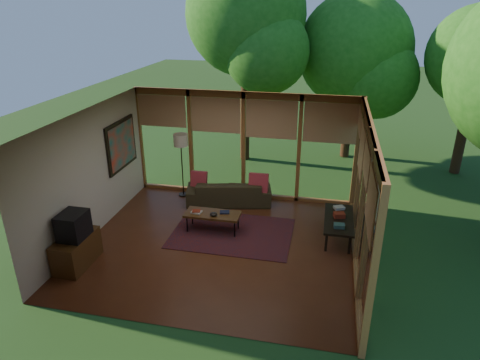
% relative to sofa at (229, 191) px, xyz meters
% --- Properties ---
extents(floor, '(5.50, 5.50, 0.00)m').
position_rel_sofa_xyz_m(floor, '(0.27, -2.00, -0.30)').
color(floor, '#5C2D18').
rests_on(floor, ground).
extents(ceiling, '(5.50, 5.50, 0.00)m').
position_rel_sofa_xyz_m(ceiling, '(0.27, -2.00, 2.40)').
color(ceiling, silver).
rests_on(ceiling, ground).
extents(wall_left, '(0.04, 5.00, 2.70)m').
position_rel_sofa_xyz_m(wall_left, '(-2.48, -2.00, 1.05)').
color(wall_left, beige).
rests_on(wall_left, ground).
extents(wall_front, '(5.50, 0.04, 2.70)m').
position_rel_sofa_xyz_m(wall_front, '(0.27, -4.50, 1.05)').
color(wall_front, beige).
rests_on(wall_front, ground).
extents(window_wall_back, '(5.50, 0.12, 2.70)m').
position_rel_sofa_xyz_m(window_wall_back, '(0.27, 0.50, 1.05)').
color(window_wall_back, '#99602F').
rests_on(window_wall_back, ground).
extents(window_wall_right, '(0.12, 5.00, 2.70)m').
position_rel_sofa_xyz_m(window_wall_right, '(3.02, -2.00, 1.05)').
color(window_wall_right, '#99602F').
rests_on(window_wall_right, ground).
extents(tree_nw, '(3.43, 3.43, 6.02)m').
position_rel_sofa_xyz_m(tree_nw, '(-0.26, 3.32, 3.99)').
color(tree_nw, '#3D2616').
rests_on(tree_nw, ground).
extents(tree_ne, '(3.38, 3.38, 5.00)m').
position_rel_sofa_xyz_m(tree_ne, '(2.87, 4.24, 3.00)').
color(tree_ne, '#3D2616').
rests_on(tree_ne, ground).
extents(tree_far, '(2.69, 2.69, 4.66)m').
position_rel_sofa_xyz_m(tree_far, '(6.03, 3.38, 3.00)').
color(tree_far, '#3D2616').
rests_on(tree_far, ground).
extents(rug, '(2.57, 1.82, 0.01)m').
position_rel_sofa_xyz_m(rug, '(0.43, -1.48, -0.30)').
color(rug, maroon).
rests_on(rug, floor).
extents(sofa, '(2.20, 1.24, 0.60)m').
position_rel_sofa_xyz_m(sofa, '(0.00, 0.00, 0.00)').
color(sofa, '#38301C').
rests_on(sofa, floor).
extents(pillow_left, '(0.40, 0.21, 0.42)m').
position_rel_sofa_xyz_m(pillow_left, '(-0.75, -0.05, 0.28)').
color(pillow_left, maroon).
rests_on(pillow_left, sofa).
extents(pillow_right, '(0.46, 0.25, 0.49)m').
position_rel_sofa_xyz_m(pillow_right, '(0.75, -0.05, 0.31)').
color(pillow_right, maroon).
rests_on(pillow_right, sofa).
extents(ct_book_lower, '(0.25, 0.20, 0.03)m').
position_rel_sofa_xyz_m(ct_book_lower, '(-0.37, -1.50, 0.14)').
color(ct_book_lower, '#ADA59D').
rests_on(ct_book_lower, coffee_table).
extents(ct_book_upper, '(0.20, 0.16, 0.03)m').
position_rel_sofa_xyz_m(ct_book_upper, '(-0.37, -1.50, 0.17)').
color(ct_book_upper, maroon).
rests_on(ct_book_upper, coffee_table).
extents(ct_book_side, '(0.24, 0.20, 0.03)m').
position_rel_sofa_xyz_m(ct_book_side, '(0.23, -1.37, 0.14)').
color(ct_book_side, black).
rests_on(ct_book_side, coffee_table).
extents(ct_bowl, '(0.16, 0.16, 0.07)m').
position_rel_sofa_xyz_m(ct_bowl, '(0.03, -1.55, 0.16)').
color(ct_bowl, black).
rests_on(ct_bowl, coffee_table).
extents(media_cabinet, '(0.50, 1.00, 0.60)m').
position_rel_sofa_xyz_m(media_cabinet, '(-2.20, -3.25, -0.00)').
color(media_cabinet, '#513116').
rests_on(media_cabinet, floor).
extents(television, '(0.45, 0.55, 0.50)m').
position_rel_sofa_xyz_m(television, '(-2.18, -3.25, 0.55)').
color(television, black).
rests_on(television, media_cabinet).
extents(console_book_a, '(0.22, 0.17, 0.08)m').
position_rel_sofa_xyz_m(console_book_a, '(2.67, -1.57, 0.19)').
color(console_book_a, '#30544E').
rests_on(console_book_a, side_console).
extents(console_book_b, '(0.26, 0.22, 0.10)m').
position_rel_sofa_xyz_m(console_book_b, '(2.67, -1.12, 0.20)').
color(console_book_b, maroon).
rests_on(console_book_b, side_console).
extents(console_book_c, '(0.27, 0.24, 0.06)m').
position_rel_sofa_xyz_m(console_book_c, '(2.67, -0.72, 0.18)').
color(console_book_c, '#ADA59D').
rests_on(console_book_c, side_console).
extents(floor_lamp, '(0.36, 0.36, 1.65)m').
position_rel_sofa_xyz_m(floor_lamp, '(-1.26, 0.19, 1.10)').
color(floor_lamp, black).
rests_on(floor_lamp, floor).
extents(coffee_table, '(1.20, 0.50, 0.43)m').
position_rel_sofa_xyz_m(coffee_table, '(-0.02, -1.45, 0.09)').
color(coffee_table, '#513116').
rests_on(coffee_table, floor).
extents(side_console, '(0.60, 1.40, 0.46)m').
position_rel_sofa_xyz_m(side_console, '(2.67, -1.17, 0.11)').
color(side_console, black).
rests_on(side_console, floor).
extents(wall_painting, '(0.06, 1.35, 1.15)m').
position_rel_sofa_xyz_m(wall_painting, '(-2.45, -0.60, 1.25)').
color(wall_painting, black).
rests_on(wall_painting, wall_left).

